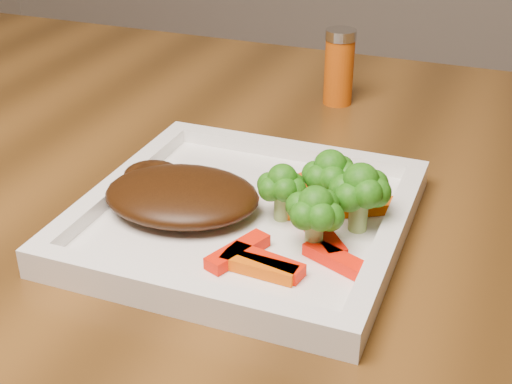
% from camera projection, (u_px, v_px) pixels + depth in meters
% --- Properties ---
extents(plate, '(0.27, 0.27, 0.01)m').
position_uv_depth(plate, '(245.00, 221.00, 0.62)').
color(plate, white).
rests_on(plate, dining_table).
extents(steak, '(0.15, 0.12, 0.03)m').
position_uv_depth(steak, '(182.00, 195.00, 0.62)').
color(steak, '#391C08').
rests_on(steak, plate).
extents(broccoli_0, '(0.07, 0.07, 0.07)m').
position_uv_depth(broccoli_0, '(330.00, 175.00, 0.61)').
color(broccoli_0, '#347513').
rests_on(broccoli_0, plate).
extents(broccoli_1, '(0.07, 0.07, 0.06)m').
position_uv_depth(broccoli_1, '(360.00, 195.00, 0.58)').
color(broccoli_1, '#316C12').
rests_on(broccoli_1, plate).
extents(broccoli_2, '(0.06, 0.06, 0.06)m').
position_uv_depth(broccoli_2, '(315.00, 218.00, 0.56)').
color(broccoli_2, '#276C12').
rests_on(broccoli_2, plate).
extents(broccoli_3, '(0.05, 0.05, 0.06)m').
position_uv_depth(broccoli_3, '(282.00, 187.00, 0.60)').
color(broccoli_3, '#216B11').
rests_on(broccoli_3, plate).
extents(carrot_0, '(0.06, 0.02, 0.01)m').
position_uv_depth(carrot_0, '(259.00, 267.00, 0.54)').
color(carrot_0, '#EA5A03').
rests_on(carrot_0, plate).
extents(carrot_1, '(0.06, 0.04, 0.01)m').
position_uv_depth(carrot_1, '(337.00, 260.00, 0.55)').
color(carrot_1, '#FF1704').
rests_on(carrot_1, plate).
extents(carrot_2, '(0.04, 0.06, 0.01)m').
position_uv_depth(carrot_2, '(238.00, 252.00, 0.56)').
color(carrot_2, '#F51904').
rests_on(carrot_2, plate).
extents(carrot_3, '(0.06, 0.04, 0.01)m').
position_uv_depth(carrot_3, '(368.00, 207.00, 0.62)').
color(carrot_3, '#D84F03').
rests_on(carrot_3, plate).
extents(carrot_4, '(0.05, 0.06, 0.01)m').
position_uv_depth(carrot_4, '(298.00, 183.00, 0.66)').
color(carrot_4, '#FB3D04').
rests_on(carrot_4, plate).
extents(carrot_5, '(0.05, 0.06, 0.01)m').
position_uv_depth(carrot_5, '(323.00, 236.00, 0.58)').
color(carrot_5, red).
rests_on(carrot_5, plate).
extents(carrot_6, '(0.05, 0.03, 0.01)m').
position_uv_depth(carrot_6, '(310.00, 211.00, 0.61)').
color(carrot_6, orange).
rests_on(carrot_6, plate).
extents(spice_shaker, '(0.04, 0.04, 0.09)m').
position_uv_depth(spice_shaker, '(339.00, 67.00, 0.86)').
color(spice_shaker, '#C24E0A').
rests_on(spice_shaker, dining_table).
extents(carrot_7, '(0.07, 0.03, 0.01)m').
position_uv_depth(carrot_7, '(265.00, 263.00, 0.54)').
color(carrot_7, '#F21A03').
rests_on(carrot_7, plate).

